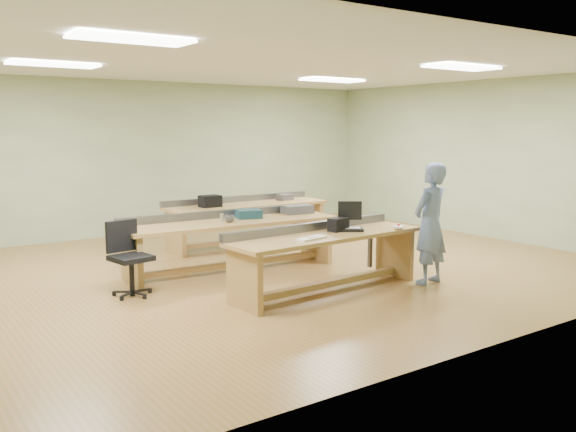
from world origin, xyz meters
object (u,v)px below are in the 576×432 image
object	(u,v)px
parts_bin_grey	(297,209)
camera_bag	(338,225)
workbench_front	(325,249)
person	(430,224)
workbench_back	(247,214)
task_chair	(130,269)
laptop_base	(351,229)
drinks_can	(222,218)
parts_bin_teal	(249,214)
mug	(230,219)
workbench_mid	(231,233)

from	to	relation	value
parts_bin_grey	camera_bag	bearing A→B (deg)	-108.00
workbench_front	person	size ratio (longest dim) A/B	1.72
workbench_back	task_chair	size ratio (longest dim) A/B	3.19
laptop_base	camera_bag	bearing A→B (deg)	-164.74
laptop_base	task_chair	world-z (taller)	task_chair
workbench_back	drinks_can	world-z (taller)	drinks_can
laptop_base	parts_bin_teal	xyz separation A→B (m)	(-0.52, 1.73, 0.05)
parts_bin_teal	mug	bearing A→B (deg)	-155.50
workbench_mid	drinks_can	bearing A→B (deg)	-173.26
task_chair	parts_bin_teal	distance (m)	2.17
parts_bin_teal	parts_bin_grey	xyz separation A→B (m)	(0.91, 0.01, 0.00)
workbench_front	drinks_can	bearing A→B (deg)	105.31
drinks_can	parts_bin_teal	bearing A→B (deg)	7.58
workbench_mid	parts_bin_teal	world-z (taller)	parts_bin_teal
task_chair	mug	distance (m)	1.70
workbench_back	parts_bin_grey	world-z (taller)	parts_bin_grey
camera_bag	person	bearing A→B (deg)	-34.50
workbench_mid	laptop_base	size ratio (longest dim) A/B	10.21
workbench_front	camera_bag	xyz separation A→B (m)	(0.27, 0.07, 0.28)
mug	drinks_can	world-z (taller)	drinks_can
camera_bag	parts_bin_grey	xyz separation A→B (m)	(0.55, 1.69, -0.02)
workbench_front	parts_bin_grey	distance (m)	1.96
workbench_back	camera_bag	world-z (taller)	camera_bag
workbench_back	camera_bag	distance (m)	3.25
workbench_front	workbench_mid	distance (m)	1.74
workbench_mid	mug	xyz separation A→B (m)	(-0.10, -0.14, 0.24)
workbench_mid	camera_bag	world-z (taller)	camera_bag
workbench_back	camera_bag	xyz separation A→B (m)	(-0.52, -3.20, 0.28)
laptop_base	parts_bin_teal	bearing A→B (deg)	141.27
camera_bag	task_chair	distance (m)	2.73
parts_bin_teal	workbench_mid	bearing A→B (deg)	-170.71
drinks_can	mug	bearing A→B (deg)	-69.06
workbench_mid	laptop_base	xyz separation A→B (m)	(0.87, -1.68, 0.20)
camera_bag	parts_bin_teal	world-z (taller)	camera_bag
workbench_front	parts_bin_teal	xyz separation A→B (m)	(-0.09, 1.75, 0.26)
workbench_back	task_chair	distance (m)	3.57
mug	parts_bin_teal	bearing A→B (deg)	24.50
workbench_mid	laptop_base	distance (m)	1.90
person	parts_bin_teal	distance (m)	2.69
parts_bin_grey	workbench_mid	bearing A→B (deg)	-176.88
camera_bag	parts_bin_teal	distance (m)	1.71
workbench_back	parts_bin_teal	bearing A→B (deg)	-119.47
workbench_back	mug	size ratio (longest dim) A/B	22.04
workbench_front	workbench_back	distance (m)	3.36
person	camera_bag	size ratio (longest dim) A/B	6.40
task_chair	workbench_mid	bearing A→B (deg)	4.47
person	mug	world-z (taller)	person
parts_bin_teal	camera_bag	bearing A→B (deg)	-77.96
laptop_base	parts_bin_grey	world-z (taller)	parts_bin_grey
workbench_front	workbench_mid	bearing A→B (deg)	100.62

